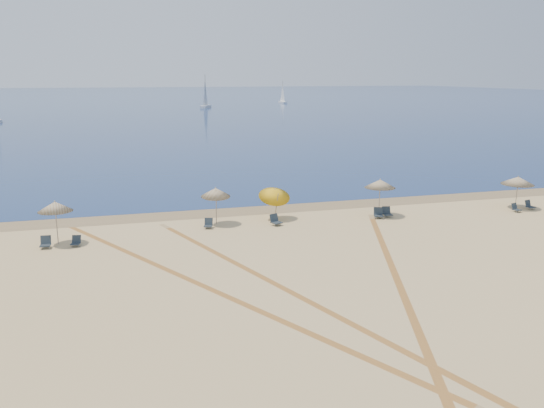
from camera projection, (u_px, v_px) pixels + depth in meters
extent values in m
plane|color=tan|center=(445.00, 386.00, 17.31)|extent=(160.00, 160.00, 0.00)
plane|color=#0C2151|center=(137.00, 98.00, 228.48)|extent=(500.00, 500.00, 0.00)
plane|color=olive|center=(257.00, 210.00, 39.83)|extent=(500.00, 500.00, 0.00)
cylinder|color=gray|center=(57.00, 224.00, 31.46)|extent=(0.05, 0.05, 2.34)
cone|color=beige|center=(55.00, 206.00, 31.23)|extent=(1.90, 1.90, 0.55)
sphere|color=gray|center=(55.00, 201.00, 31.16)|extent=(0.08, 0.08, 0.08)
cylinder|color=gray|center=(216.00, 208.00, 35.55)|extent=(0.05, 0.27, 2.26)
cone|color=beige|center=(216.00, 192.00, 35.42)|extent=(1.86, 1.90, 0.73)
sphere|color=gray|center=(216.00, 188.00, 35.35)|extent=(0.08, 0.08, 0.08)
cylinder|color=gray|center=(276.00, 207.00, 36.52)|extent=(0.05, 0.94, 1.94)
cone|color=gold|center=(275.00, 193.00, 36.69)|extent=(2.07, 2.11, 1.37)
sphere|color=gray|center=(275.00, 189.00, 36.63)|extent=(0.08, 0.08, 0.08)
cylinder|color=gray|center=(379.00, 199.00, 37.79)|extent=(0.05, 0.05, 2.38)
cone|color=beige|center=(380.00, 184.00, 37.56)|extent=(2.08, 2.08, 0.55)
sphere|color=gray|center=(380.00, 179.00, 37.49)|extent=(0.08, 0.08, 0.08)
cylinder|color=gray|center=(517.00, 193.00, 40.02)|extent=(0.05, 0.11, 2.16)
cone|color=beige|center=(518.00, 181.00, 39.83)|extent=(2.28, 2.29, 0.61)
sphere|color=gray|center=(518.00, 176.00, 39.76)|extent=(0.08, 0.08, 0.08)
cube|color=#1B242B|center=(45.00, 245.00, 30.90)|extent=(0.58, 0.58, 0.05)
cube|color=#1B242B|center=(46.00, 240.00, 31.10)|extent=(0.56, 0.23, 0.49)
cylinder|color=#A5A5AD|center=(41.00, 248.00, 30.68)|extent=(0.02, 0.02, 0.18)
cylinder|color=#A5A5AD|center=(49.00, 248.00, 30.78)|extent=(0.02, 0.02, 0.18)
cube|color=#1B242B|center=(76.00, 244.00, 31.26)|extent=(0.58, 0.58, 0.04)
cube|color=#1B242B|center=(76.00, 239.00, 31.45)|extent=(0.51, 0.28, 0.43)
cylinder|color=#A5A5AD|center=(72.00, 246.00, 31.11)|extent=(0.02, 0.02, 0.16)
cylinder|color=#A5A5AD|center=(79.00, 246.00, 31.12)|extent=(0.02, 0.02, 0.16)
cube|color=#1B242B|center=(208.00, 226.00, 34.91)|extent=(0.63, 0.63, 0.05)
cube|color=#1B242B|center=(209.00, 221.00, 35.10)|extent=(0.54, 0.32, 0.45)
cylinder|color=#A5A5AD|center=(206.00, 228.00, 34.75)|extent=(0.02, 0.02, 0.17)
cylinder|color=#A5A5AD|center=(212.00, 228.00, 34.75)|extent=(0.02, 0.02, 0.17)
cube|color=#1B242B|center=(277.00, 223.00, 35.60)|extent=(0.75, 0.75, 0.05)
cube|color=#1B242B|center=(274.00, 218.00, 35.77)|extent=(0.62, 0.41, 0.52)
cylinder|color=#A5A5AD|center=(275.00, 225.00, 35.29)|extent=(0.03, 0.03, 0.19)
cylinder|color=#A5A5AD|center=(280.00, 224.00, 35.56)|extent=(0.03, 0.03, 0.19)
cube|color=#1B242B|center=(378.00, 216.00, 37.34)|extent=(0.74, 0.74, 0.05)
cube|color=#1B242B|center=(378.00, 211.00, 37.56)|extent=(0.62, 0.39, 0.52)
cylinder|color=#A5A5AD|center=(376.00, 218.00, 37.18)|extent=(0.03, 0.03, 0.19)
cylinder|color=#A5A5AD|center=(383.00, 218.00, 37.15)|extent=(0.03, 0.03, 0.19)
cube|color=#1B242B|center=(388.00, 215.00, 37.68)|extent=(0.60, 0.60, 0.05)
cube|color=#1B242B|center=(386.00, 210.00, 37.89)|extent=(0.57, 0.25, 0.50)
cylinder|color=#A5A5AD|center=(386.00, 217.00, 37.47)|extent=(0.02, 0.02, 0.18)
cylinder|color=#A5A5AD|center=(392.00, 216.00, 37.55)|extent=(0.02, 0.02, 0.18)
cube|color=#1B242B|center=(517.00, 210.00, 39.09)|extent=(0.59, 0.59, 0.04)
cube|color=#1B242B|center=(514.00, 206.00, 39.25)|extent=(0.52, 0.29, 0.44)
cylinder|color=#A5A5AD|center=(517.00, 212.00, 38.85)|extent=(0.02, 0.02, 0.16)
cylinder|color=#A5A5AD|center=(520.00, 211.00, 39.03)|extent=(0.02, 0.02, 0.16)
cube|color=#1B242B|center=(531.00, 207.00, 39.85)|extent=(0.67, 0.67, 0.05)
cube|color=#1B242B|center=(528.00, 203.00, 40.01)|extent=(0.57, 0.34, 0.47)
cylinder|color=#A5A5AD|center=(531.00, 209.00, 39.58)|extent=(0.02, 0.02, 0.17)
cylinder|color=#A5A5AD|center=(534.00, 208.00, 39.80)|extent=(0.02, 0.02, 0.17)
cube|color=white|center=(283.00, 102.00, 187.53)|extent=(1.67, 5.08, 0.54)
cylinder|color=gray|center=(283.00, 92.00, 186.74)|extent=(0.11, 0.11, 7.26)
cube|color=white|center=(206.00, 107.00, 161.17)|extent=(4.12, 6.36, 0.68)
cylinder|color=gray|center=(205.00, 91.00, 160.17)|extent=(0.14, 0.14, 9.13)
plane|color=tan|center=(306.00, 300.00, 23.83)|extent=(35.62, 35.62, 0.00)
plane|color=tan|center=(291.00, 292.00, 24.72)|extent=(35.62, 35.62, 0.00)
plane|color=tan|center=(406.00, 301.00, 23.72)|extent=(35.79, 35.79, 0.00)
plane|color=tan|center=(402.00, 292.00, 24.79)|extent=(35.79, 35.79, 0.00)
plane|color=tan|center=(206.00, 287.00, 25.32)|extent=(37.83, 37.83, 0.00)
plane|color=tan|center=(192.00, 281.00, 26.09)|extent=(37.83, 37.83, 0.00)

